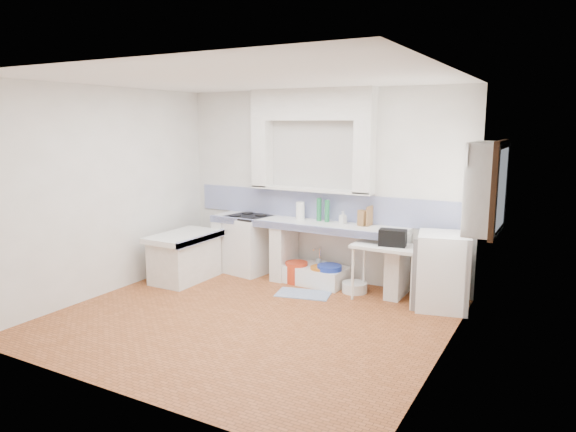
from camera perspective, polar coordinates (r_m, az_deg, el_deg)
The scene contains 36 objects.
floor at distance 6.38m, azimuth -4.42°, elevation -11.18°, with size 4.50×4.50×0.00m, color #9F552B.
ceiling at distance 5.97m, azimuth -4.80°, elevation 14.75°, with size 4.50×4.50×0.00m, color white.
wall_back at distance 7.75m, azimuth 3.57°, elevation 3.33°, with size 4.50×4.50×0.00m, color white.
wall_front at distance 4.51m, azimuth -18.72°, elevation -2.13°, with size 4.50×4.50×0.00m, color white.
wall_left at distance 7.48m, azimuth -19.15°, elevation 2.54°, with size 4.50×4.50×0.00m, color white.
wall_right at distance 5.15m, azimuth 16.81°, elevation -0.56°, with size 4.50×4.50×0.00m, color white.
alcove_mass at distance 7.63m, azimuth 2.57°, elevation 12.07°, with size 1.90×0.25×0.45m, color white.
window_frame at distance 6.26m, azimuth 20.81°, elevation 2.90°, with size 0.35×0.86×1.06m, color #392212.
lace_valance at distance 6.25m, azimuth 19.71°, elevation 6.46°, with size 0.01×0.84×0.24m, color white.
counter_slab at distance 7.61m, azimuth 1.88°, elevation -0.90°, with size 3.00×0.60×0.08m, color white.
counter_lip at distance 7.36m, azimuth 0.89°, elevation -1.27°, with size 3.00×0.04×0.10m, color navy.
counter_pier_left at distance 8.42m, azimuth -6.67°, elevation -3.02°, with size 0.20×0.55×0.82m, color white.
counter_pier_mid at distance 7.87m, azimuth -0.41°, elevation -3.88°, with size 0.20×0.55×0.82m, color white.
counter_pier_right at distance 7.20m, azimuth 11.88°, elevation -5.43°, with size 0.20×0.55×0.82m, color white.
peninsula_top at distance 7.87m, azimuth -11.28°, elevation -2.22°, with size 0.70×1.10×0.08m, color white.
peninsula_base at distance 7.95m, azimuth -11.19°, elevation -4.68°, with size 0.60×1.00×0.62m, color white.
peninsula_lip at distance 7.66m, azimuth -9.39°, elevation -2.49°, with size 0.04×1.10×0.10m, color navy.
backsplash at distance 7.78m, azimuth 3.50°, elevation 1.12°, with size 4.27×0.03×0.40m, color navy.
stove at distance 8.18m, azimuth -4.34°, elevation -3.18°, with size 0.62×0.60×0.87m, color white.
sink at distance 7.70m, azimuth 2.89°, elevation -6.50°, with size 0.96×0.52×0.23m, color white.
side_table at distance 7.01m, azimuth 10.74°, elevation -6.13°, with size 0.90×0.50×0.04m, color white.
fridge at distance 6.87m, azimuth 16.57°, elevation -5.79°, with size 0.62×0.62×0.96m, color white.
bucket_red at distance 7.71m, azimuth 0.94°, elevation -6.15°, with size 0.33×0.33×0.31m, color red.
bucket_orange at distance 7.53m, azimuth 3.65°, elevation -6.63°, with size 0.32×0.32×0.30m, color #CA6D1A.
bucket_blue at distance 7.48m, azimuth 4.54°, elevation -6.60°, with size 0.35×0.35×0.33m, color #1B35A9.
basin_white at distance 7.36m, azimuth 7.28°, elevation -7.72°, with size 0.35×0.35×0.14m, color white.
water_bottle_a at distance 7.84m, azimuth 3.33°, elevation -5.84°, with size 0.09×0.09×0.32m, color silver.
water_bottle_b at distance 7.80m, azimuth 3.98°, elevation -6.01°, with size 0.08×0.08×0.30m, color silver.
black_bag at distance 6.87m, azimuth 11.36°, elevation -2.35°, with size 0.34×0.20×0.22m, color black.
green_bottle_a at distance 7.64m, azimuth 3.41°, elevation 0.71°, with size 0.07×0.07×0.33m, color #1F7240.
green_bottle_b at distance 7.57m, azimuth 4.29°, elevation 0.56°, with size 0.07×0.07×0.32m, color #1F7240.
knife_block at distance 7.33m, azimuth 8.12°, elevation -0.22°, with size 0.11×0.09×0.22m, color olive.
cutting_board at distance 7.35m, azimuth 8.89°, elevation 0.00°, with size 0.02×0.20×0.28m, color olive.
paper_towel at distance 7.76m, azimuth 1.35°, elevation 0.58°, with size 0.13×0.13×0.26m, color white.
soap_bottle at distance 7.47m, azimuth 6.00°, elevation -0.15°, with size 0.08×0.08×0.18m, color white.
rug at distance 7.23m, azimuth 1.70°, elevation -8.50°, with size 0.73×0.42×0.01m, color #355085.
Camera 1 is at (3.28, -4.96, 2.32)m, focal length 32.56 mm.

